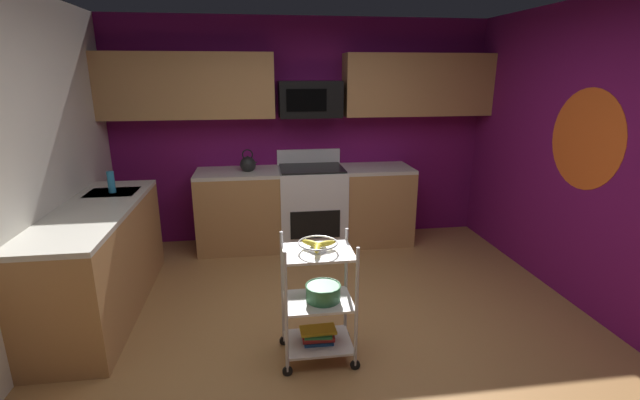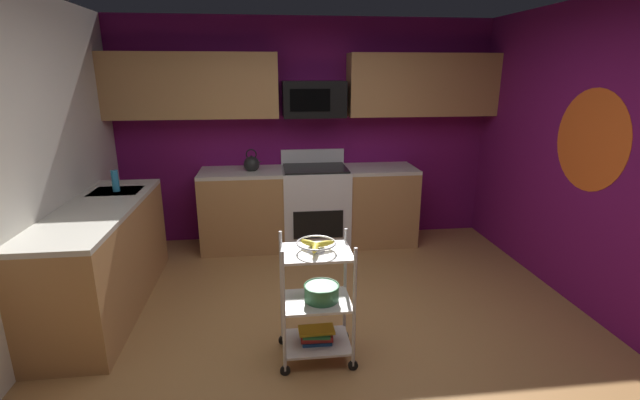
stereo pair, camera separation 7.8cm
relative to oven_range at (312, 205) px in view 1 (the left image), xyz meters
The scene contains 14 objects.
floor 2.16m from the oven_range, 91.82° to the right, with size 4.40×4.80×0.04m, color #A87542.
wall_back 0.89m from the oven_range, 101.61° to the left, with size 4.52×0.06×2.60m, color #6B1156.
wall_right 3.13m from the oven_range, 44.21° to the right, with size 0.06×4.80×2.60m, color #6B1156.
wall_flower_decal 2.84m from the oven_range, 37.03° to the right, with size 0.85×0.85×0.00m, color #E5591E.
counter_run 1.07m from the oven_range, 148.29° to the right, with size 3.45×2.54×0.92m.
oven_range is the anchor object (origin of this frame).
upper_cabinets 1.38m from the oven_range, 121.99° to the left, with size 4.40×0.33×0.70m.
microwave 1.23m from the oven_range, 90.26° to the left, with size 0.70×0.39×0.40m.
rolling_cart 2.22m from the oven_range, 96.00° to the right, with size 0.54×0.39×0.91m.
fruit_bowl 2.26m from the oven_range, 96.00° to the right, with size 0.27×0.27×0.07m.
mixing_bowl_large 2.22m from the oven_range, 95.05° to the right, with size 0.25×0.25×0.11m.
book_stack 2.24m from the oven_range, 96.00° to the right, with size 0.26×0.18×0.10m.
kettle 0.89m from the oven_range, behind, with size 0.21×0.18×0.26m.
dish_soap_bottle 2.17m from the oven_range, 158.56° to the right, with size 0.06×0.06×0.20m, color #2D8CBF.
Camera 1 is at (-0.55, -2.87, 2.00)m, focal length 24.87 mm.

